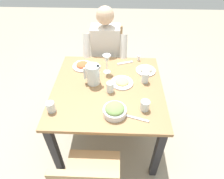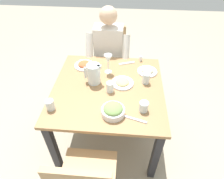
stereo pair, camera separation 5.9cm
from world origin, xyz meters
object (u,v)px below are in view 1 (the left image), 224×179
diner_near (105,57)px  water_glass_far_right (145,105)px  water_pitcher (93,74)px  plate_beans (146,70)px  water_glass_near_left (145,77)px  water_glass_far_left (51,107)px  plate_rice_curry (82,65)px  wine_glass (107,60)px  dining_table (108,95)px  salt_shaker (139,58)px  water_glass_center (110,87)px  plate_fries (122,82)px  salad_bowl (115,110)px  chair_near (107,58)px

diner_near → water_glass_far_right: diner_near is taller
water_pitcher → water_glass_far_right: size_ratio=2.20×
plate_beans → water_glass_near_left: (0.02, 0.17, 0.04)m
water_pitcher → water_glass_far_left: water_pitcher is taller
diner_near → plate_rice_curry: 0.35m
water_pitcher → water_glass_near_left: (-0.48, -0.03, -0.04)m
diner_near → wine_glass: size_ratio=6.05×
water_glass_far_left → dining_table: bearing=-145.1°
salt_shaker → water_glass_center: bearing=60.8°
plate_fries → water_glass_center: size_ratio=2.20×
plate_rice_curry → water_glass_far_left: (0.15, 0.61, 0.03)m
diner_near → salad_bowl: diner_near is taller
dining_table → water_glass_center: size_ratio=10.66×
dining_table → water_glass_near_left: size_ratio=9.73×
diner_near → water_glass_center: bearing=97.5°
diner_near → water_glass_far_right: bearing=113.6°
diner_near → plate_fries: size_ratio=5.76×
dining_table → water_glass_center: water_glass_center is taller
diner_near → wine_glass: diner_near is taller
water_glass_near_left → salt_shaker: 0.36m
plate_fries → salt_shaker: salt_shaker is taller
water_glass_near_left → dining_table: bearing=14.9°
salad_bowl → water_glass_far_right: salad_bowl is taller
salad_bowl → diner_near: bearing=-81.8°
water_glass_center → dining_table: bearing=-65.4°
water_glass_near_left → diner_near: bearing=-50.8°
plate_rice_curry → water_glass_center: size_ratio=2.17×
water_glass_near_left → salad_bowl: bearing=56.3°
plate_fries → plate_beans: plate_beans is taller
water_pitcher → salad_bowl: size_ratio=1.03×
water_glass_center → salt_shaker: (-0.28, -0.50, -0.02)m
chair_near → diner_near: bearing=90.0°
plate_beans → water_glass_far_left: water_glass_far_left is taller
salad_bowl → plate_fries: salad_bowl is taller
chair_near → water_glass_far_left: 1.17m
water_pitcher → water_glass_far_right: 0.55m
water_glass_center → water_glass_far_right: bearing=144.0°
dining_table → water_pitcher: (0.14, -0.06, 0.20)m
salad_bowl → water_glass_far_left: size_ratio=2.11×
water_glass_far_right → plate_beans: bearing=-96.4°
plate_fries → plate_beans: (-0.24, -0.20, 0.00)m
dining_table → water_glass_far_right: water_glass_far_right is taller
wine_glass → plate_beans: bearing=-175.3°
salad_bowl → wine_glass: bearing=-80.4°
water_glass_center → wine_glass: (0.04, -0.28, 0.09)m
plate_fries → wine_glass: wine_glass is taller
water_glass_near_left → water_glass_far_left: bearing=26.9°
water_pitcher → water_glass_near_left: bearing=-176.2°
salt_shaker → chair_near: bearing=-42.4°
wine_glass → water_glass_near_left: bearing=159.5°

